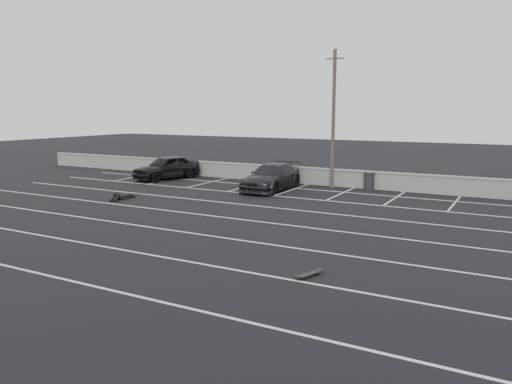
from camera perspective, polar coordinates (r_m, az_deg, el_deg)
The scene contains 9 objects.
ground at distance 18.76m, azimuth -4.86°, elevation -5.08°, with size 120.00×120.00×0.00m, color black.
seawall at distance 31.08m, azimuth 9.53°, elevation 1.64°, with size 50.00×0.45×1.06m.
stall_lines at distance 22.50m, azimuth 1.18°, elevation -2.59°, with size 36.00×20.05×0.01m.
car_left at distance 34.34m, azimuth -10.20°, elevation 2.79°, with size 1.91×4.74×1.61m, color black.
car_right at distance 29.32m, azimuth 1.76°, elevation 1.73°, with size 2.13×5.25×1.52m, color black.
utility_pole at distance 30.13m, azimuth 8.84°, elevation 8.24°, with size 1.09×0.22×8.14m.
trash_bin at distance 30.13m, azimuth 12.80°, elevation 1.24°, with size 0.87×0.87×1.02m.
person at distance 27.46m, azimuth -14.65°, elevation -0.25°, with size 1.09×2.29×0.44m, color black, non-canonical shape.
skateboard at distance 14.38m, azimuth 6.05°, elevation -9.32°, with size 0.48×0.87×0.10m.
Camera 1 is at (10.08, -15.11, 4.69)m, focal length 35.00 mm.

